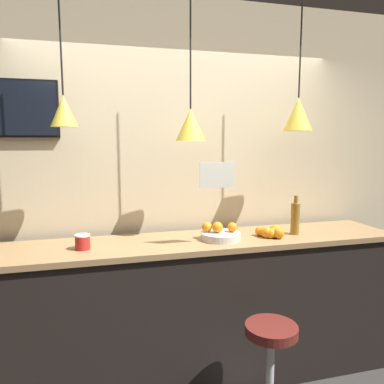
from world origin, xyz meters
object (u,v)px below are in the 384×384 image
object	(u,v)px
spread_jar	(83,242)
mounted_tv	(3,108)
juice_bottle	(295,218)
bar_stool	(270,362)
fruit_bowl	(220,234)

from	to	relation	value
spread_jar	mounted_tv	xyz separation A→B (m)	(-0.50, 0.39, 0.89)
juice_bottle	mounted_tv	xyz separation A→B (m)	(-2.07, 0.39, 0.81)
bar_stool	mounted_tv	world-z (taller)	mounted_tv
bar_stool	juice_bottle	xyz separation A→B (m)	(0.46, 0.55, 0.78)
bar_stool	mounted_tv	xyz separation A→B (m)	(-1.61, 0.94, 1.59)
bar_stool	juice_bottle	world-z (taller)	juice_bottle
bar_stool	spread_jar	bearing A→B (deg)	153.61
bar_stool	mounted_tv	bearing A→B (deg)	149.81
fruit_bowl	mounted_tv	distance (m)	1.76
juice_bottle	spread_jar	world-z (taller)	juice_bottle
bar_stool	juice_bottle	distance (m)	1.06
bar_stool	fruit_bowl	distance (m)	0.90
juice_bottle	spread_jar	bearing A→B (deg)	-180.00
fruit_bowl	spread_jar	size ratio (longest dim) A/B	2.87
fruit_bowl	mounted_tv	xyz separation A→B (m)	(-1.46, 0.38, 0.90)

